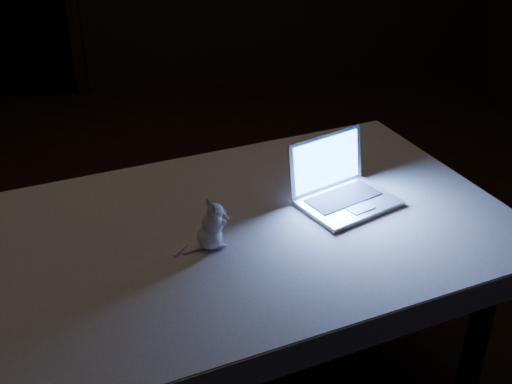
{
  "coord_description": "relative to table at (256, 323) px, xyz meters",
  "views": [
    {
      "loc": [
        0.02,
        -2.11,
        1.7
      ],
      "look_at": [
        0.24,
        -0.54,
        0.8
      ],
      "focal_mm": 45.0,
      "sensor_mm": 36.0,
      "label": 1
    }
  ],
  "objects": [
    {
      "name": "tablecloth",
      "position": [
        0.02,
        -0.04,
        0.33
      ],
      "size": [
        1.7,
        1.46,
        0.08
      ],
      "primitive_type": null,
      "rotation": [
        0.0,
        0.0,
        0.42
      ],
      "color": "beige",
      "rests_on": "table"
    },
    {
      "name": "table",
      "position": [
        0.0,
        0.0,
        0.0
      ],
      "size": [
        1.54,
        1.21,
        0.72
      ],
      "primitive_type": null,
      "rotation": [
        0.0,
        0.0,
        0.28
      ],
      "color": "black",
      "rests_on": "floor"
    },
    {
      "name": "plush_mouse",
      "position": [
        -0.14,
        -0.1,
        0.44
      ],
      "size": [
        0.14,
        0.14,
        0.13
      ],
      "primitive_type": null,
      "rotation": [
        0.0,
        0.0,
        0.63
      ],
      "color": "silver",
      "rests_on": "tablecloth"
    },
    {
      "name": "floor",
      "position": [
        -0.23,
        0.59,
        -0.36
      ],
      "size": [
        5.0,
        5.0,
        0.0
      ],
      "primitive_type": "plane",
      "color": "black",
      "rests_on": "ground"
    },
    {
      "name": "laptop",
      "position": [
        0.29,
        0.06,
        0.46
      ],
      "size": [
        0.35,
        0.34,
        0.19
      ],
      "primitive_type": null,
      "rotation": [
        0.0,
        0.0,
        0.46
      ],
      "color": "silver",
      "rests_on": "tablecloth"
    }
  ]
}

